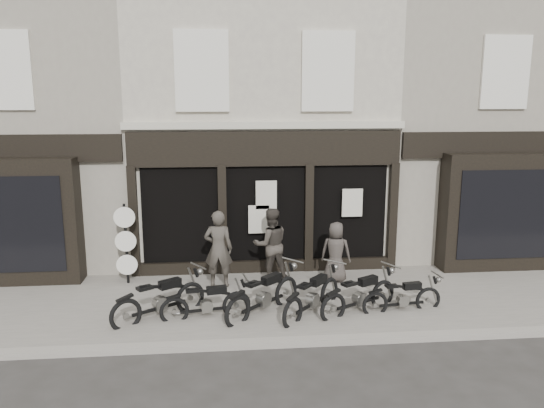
{
  "coord_description": "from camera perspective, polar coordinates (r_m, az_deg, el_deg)",
  "views": [
    {
      "loc": [
        -1.1,
        -10.78,
        4.77
      ],
      "look_at": [
        0.04,
        1.6,
        2.25
      ],
      "focal_mm": 35.0,
      "sensor_mm": 36.0,
      "label": 1
    }
  ],
  "objects": [
    {
      "name": "man_right",
      "position": [
        13.61,
        6.87,
        -5.14
      ],
      "size": [
        0.88,
        0.73,
        1.56
      ],
      "primitive_type": "imported",
      "rotation": [
        0.0,
        0.0,
        2.79
      ],
      "color": "#3D3733",
      "rests_on": "pavement"
    },
    {
      "name": "man_left",
      "position": [
        13.19,
        -5.79,
        -4.81
      ],
      "size": [
        0.75,
        0.53,
        1.93
      ],
      "primitive_type": "imported",
      "rotation": [
        0.0,
        0.0,
        3.04
      ],
      "color": "#3F3A33",
      "rests_on": "pavement"
    },
    {
      "name": "kerb",
      "position": [
        10.68,
        1.23,
        -14.67
      ],
      "size": [
        30.0,
        0.25,
        0.13
      ],
      "primitive_type": "cube",
      "color": "gray",
      "rests_on": "ground_plane"
    },
    {
      "name": "neighbour_left",
      "position": [
        17.49,
        -22.97,
        8.18
      ],
      "size": [
        5.6,
        6.73,
        8.34
      ],
      "color": "gray",
      "rests_on": "ground"
    },
    {
      "name": "motorcycle_0",
      "position": [
        11.83,
        -11.91,
        -10.33
      ],
      "size": [
        1.97,
        1.51,
        1.08
      ],
      "rotation": [
        0.0,
        0.0,
        0.6
      ],
      "color": "black",
      "rests_on": "ground"
    },
    {
      "name": "motorcycle_1",
      "position": [
        11.67,
        -7.0,
        -10.75
      ],
      "size": [
        1.96,
        0.63,
        0.94
      ],
      "rotation": [
        0.0,
        0.0,
        0.18
      ],
      "color": "black",
      "rests_on": "ground"
    },
    {
      "name": "advert_sign_post",
      "position": [
        13.82,
        -15.41,
        -4.53
      ],
      "size": [
        0.53,
        0.34,
        2.17
      ],
      "rotation": [
        0.0,
        0.0,
        0.05
      ],
      "color": "black",
      "rests_on": "ground"
    },
    {
      "name": "motorcycle_5",
      "position": [
        12.27,
        13.91,
        -9.96
      ],
      "size": [
        1.87,
        0.53,
        0.9
      ],
      "rotation": [
        0.0,
        0.0,
        0.14
      ],
      "color": "black",
      "rests_on": "ground"
    },
    {
      "name": "motorcycle_2",
      "position": [
        11.8,
        -0.87,
        -10.08
      ],
      "size": [
        1.84,
        1.76,
        1.1
      ],
      "rotation": [
        0.0,
        0.0,
        0.75
      ],
      "color": "black",
      "rests_on": "ground"
    },
    {
      "name": "central_building",
      "position": [
        16.78,
        -1.52,
        9.11
      ],
      "size": [
        7.3,
        6.22,
        8.34
      ],
      "color": "beige",
      "rests_on": "ground"
    },
    {
      "name": "motorcycle_3",
      "position": [
        11.83,
        4.39,
        -10.15
      ],
      "size": [
        1.65,
        1.8,
        1.05
      ],
      "rotation": [
        0.0,
        0.0,
        0.84
      ],
      "color": "black",
      "rests_on": "ground"
    },
    {
      "name": "ground_plane",
      "position": [
        11.84,
        0.53,
        -12.3
      ],
      "size": [
        90.0,
        90.0,
        0.0
      ],
      "primitive_type": "plane",
      "color": "#2D2B28",
      "rests_on": "ground"
    },
    {
      "name": "neighbour_right",
      "position": [
        18.28,
        19.01,
        8.56
      ],
      "size": [
        5.6,
        6.73,
        8.34
      ],
      "color": "gray",
      "rests_on": "ground"
    },
    {
      "name": "man_centre",
      "position": [
        13.58,
        -0.15,
        -4.37
      ],
      "size": [
        1.02,
        0.85,
        1.89
      ],
      "primitive_type": "imported",
      "rotation": [
        0.0,
        0.0,
        3.3
      ],
      "color": "#3A352F",
      "rests_on": "pavement"
    },
    {
      "name": "pavement",
      "position": [
        12.64,
        0.11,
        -10.41
      ],
      "size": [
        30.0,
        4.2,
        0.12
      ],
      "primitive_type": "cube",
      "color": "slate",
      "rests_on": "ground_plane"
    },
    {
      "name": "motorcycle_4",
      "position": [
        12.03,
        9.41,
        -9.95
      ],
      "size": [
        1.97,
        1.27,
        1.03
      ],
      "rotation": [
        0.0,
        0.0,
        0.49
      ],
      "color": "black",
      "rests_on": "ground"
    }
  ]
}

